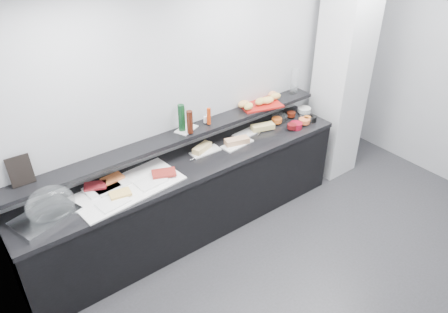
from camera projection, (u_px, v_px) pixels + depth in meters
ground at (355, 296)px, 4.12m from camera, size 5.00×5.00×0.00m
back_wall at (226, 95)px, 4.75m from camera, size 5.00×0.02×2.70m
column at (342, 73)px, 5.28m from camera, size 0.50×0.50×2.70m
buffet_cabinet at (191, 199)px, 4.68m from camera, size 3.60×0.60×0.85m
counter_top at (190, 164)px, 4.44m from camera, size 3.62×0.62×0.05m
wall_shelf at (179, 136)px, 4.42m from camera, size 3.60×0.25×0.04m
cloche_base at (45, 217)px, 3.67m from camera, size 0.59×0.47×0.04m
cloche_dome at (51, 205)px, 3.65m from camera, size 0.43×0.30×0.34m
linen_runner at (128, 188)px, 4.04m from camera, size 1.06×0.57×0.01m
platter_meat_a at (102, 188)px, 4.02m from camera, size 0.33×0.23×0.01m
food_meat_a at (95, 186)px, 4.02m from camera, size 0.23×0.20×0.02m
platter_salmon at (111, 185)px, 4.05m from camera, size 0.35×0.26×0.01m
food_salmon at (112, 178)px, 4.11m from camera, size 0.21×0.15×0.02m
platter_cheese at (113, 202)px, 3.84m from camera, size 0.29×0.21×0.01m
food_cheese at (120, 194)px, 3.92m from camera, size 0.21×0.15×0.02m
platter_meat_b at (151, 182)px, 4.10m from camera, size 0.30×0.21×0.01m
food_meat_b at (164, 173)px, 4.19m from camera, size 0.27×0.22×0.02m
sandwich_plate_left at (205, 151)px, 4.59m from camera, size 0.33×0.15×0.01m
sandwich_food_left at (202, 148)px, 4.58m from camera, size 0.25×0.16×0.06m
tongs_left at (196, 158)px, 4.47m from camera, size 0.16×0.02×0.01m
sandwich_plate_mid at (237, 144)px, 4.72m from camera, size 0.38×0.19×0.01m
sandwich_food_mid at (237, 141)px, 4.70m from camera, size 0.28×0.17×0.06m
tongs_mid at (239, 143)px, 4.71m from camera, size 0.16×0.01×0.01m
sandwich_plate_right at (248, 133)px, 4.93m from camera, size 0.37×0.19×0.01m
sandwich_food_right at (263, 127)px, 4.97m from camera, size 0.28×0.17×0.06m
tongs_right at (260, 132)px, 4.92m from camera, size 0.15×0.08×0.01m
bowl_glass_fruit at (279, 118)px, 5.18m from camera, size 0.22×0.22×0.07m
fill_glass_fruit at (277, 120)px, 5.11m from camera, size 0.15×0.15×0.05m
bowl_black_jam at (289, 113)px, 5.29m from camera, size 0.17×0.17×0.07m
fill_black_jam at (291, 114)px, 5.24m from camera, size 0.12×0.12×0.05m
bowl_glass_cream at (304, 111)px, 5.34m from camera, size 0.21×0.21×0.07m
fill_glass_cream at (304, 110)px, 5.34m from camera, size 0.21×0.21×0.05m
bowl_red_jam at (296, 126)px, 5.02m from camera, size 0.17×0.17×0.07m
fill_red_jam at (292, 126)px, 4.98m from camera, size 0.14×0.14×0.05m
bowl_glass_salmon at (306, 119)px, 5.16m from camera, size 0.18×0.18×0.07m
fill_glass_salmon at (304, 121)px, 5.09m from camera, size 0.16×0.16×0.05m
bowl_black_fruit at (312, 119)px, 5.17m from camera, size 0.12×0.12×0.07m
fill_black_fruit at (307, 119)px, 5.14m from camera, size 0.09×0.09×0.05m
framed_print at (20, 171)px, 3.62m from camera, size 0.19×0.08×0.26m
print_art at (21, 168)px, 3.65m from camera, size 0.17×0.11×0.22m
condiment_tray at (186, 129)px, 4.49m from camera, size 0.27×0.23×0.01m
bottle_green_a at (182, 119)px, 4.39m from camera, size 0.07×0.07×0.26m
bottle_brown at (190, 122)px, 4.35m from camera, size 0.08×0.08×0.24m
bottle_green_b at (181, 118)px, 4.39m from camera, size 0.09×0.09×0.28m
bottle_hot at (209, 116)px, 4.53m from camera, size 0.05×0.05×0.18m
shaker_salt at (205, 120)px, 4.58m from camera, size 0.04×0.04×0.07m
shaker_pepper at (208, 118)px, 4.62m from camera, size 0.04×0.04×0.07m
bread_tray at (260, 104)px, 4.98m from camera, size 0.53×0.43×0.02m
bread_roll_nw at (244, 104)px, 4.87m from camera, size 0.15×0.10×0.08m
bread_roll_ne at (272, 94)px, 5.09m from camera, size 0.12×0.08×0.08m
bread_roll_sw at (249, 107)px, 4.81m from camera, size 0.14×0.11×0.08m
bread_roll_s at (267, 100)px, 4.95m from camera, size 0.18×0.14×0.08m
bread_roll_se at (275, 96)px, 5.04m from camera, size 0.15×0.11×0.08m
bread_roll_mide at (260, 101)px, 4.93m from camera, size 0.16×0.12×0.08m
carafe at (294, 81)px, 5.19m from camera, size 0.11×0.11×0.30m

